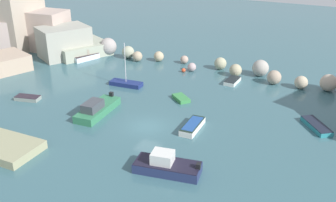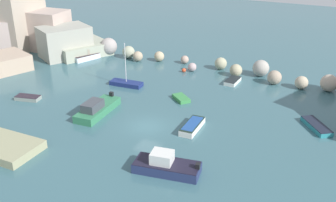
% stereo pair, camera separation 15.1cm
% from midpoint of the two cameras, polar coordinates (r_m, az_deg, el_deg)
% --- Properties ---
extents(cove_water, '(160.00, 160.00, 0.00)m').
position_cam_midpoint_polar(cove_water, '(41.23, -2.91, -3.70)').
color(cove_water, '#3A636C').
rests_on(cove_water, ground).
extents(cliff_headland_left, '(25.80, 21.63, 9.08)m').
position_cam_midpoint_polar(cliff_headland_left, '(69.52, -19.92, 8.94)').
color(cliff_headland_left, '#B8A898').
rests_on(cliff_headland_left, ground).
extents(rock_breakwater, '(41.04, 4.34, 2.76)m').
position_cam_midpoint_polar(rock_breakwater, '(56.32, 8.20, 5.06)').
color(rock_breakwater, '#A79D99').
rests_on(rock_breakwater, ground).
extents(channel_buoy, '(0.59, 0.59, 0.59)m').
position_cam_midpoint_polar(channel_buoy, '(56.43, 2.40, 4.50)').
color(channel_buoy, '#E04C28').
rests_on(channel_buoy, cove_water).
extents(moored_boat_0, '(4.42, 1.89, 5.78)m').
position_cam_midpoint_polar(moored_boat_0, '(51.81, -6.01, 2.59)').
color(moored_boat_0, navy).
rests_on(moored_boat_0, cove_water).
extents(moored_boat_1, '(1.61, 4.08, 0.70)m').
position_cam_midpoint_polar(moored_boat_1, '(40.51, 3.67, -3.68)').
color(moored_boat_1, white).
rests_on(moored_boat_1, cove_water).
extents(moored_boat_2, '(2.82, 6.67, 1.79)m').
position_cam_midpoint_polar(moored_boat_2, '(44.29, -10.23, -1.11)').
color(moored_boat_2, '#337C54').
rests_on(moored_boat_2, cove_water).
extents(moored_boat_3, '(3.46, 4.68, 1.72)m').
position_cam_midpoint_polar(moored_boat_3, '(63.37, -11.81, 6.49)').
color(moored_boat_3, white).
rests_on(moored_boat_3, cove_water).
extents(moored_boat_4, '(3.18, 1.97, 0.51)m').
position_cam_midpoint_polar(moored_boat_4, '(50.21, -19.64, 0.45)').
color(moored_boat_4, gray).
rests_on(moored_boat_4, cove_water).
extents(moored_boat_5, '(5.95, 3.19, 1.87)m').
position_cam_midpoint_polar(moored_boat_5, '(33.68, -0.15, -9.36)').
color(moored_boat_5, navy).
rests_on(moored_boat_5, cove_water).
extents(moored_boat_6, '(1.51, 3.05, 0.56)m').
position_cam_midpoint_polar(moored_boat_6, '(53.12, 9.48, 2.89)').
color(moored_boat_6, white).
rests_on(moored_boat_6, cove_water).
extents(moored_boat_7, '(3.64, 4.14, 0.52)m').
position_cam_midpoint_polar(moored_boat_7, '(43.52, 20.89, -3.43)').
color(moored_boat_7, teal).
rests_on(moored_boat_7, cove_water).
extents(moored_boat_8, '(2.77, 2.60, 0.45)m').
position_cam_midpoint_polar(moored_boat_8, '(47.24, 2.02, 0.40)').
color(moored_boat_8, '#3A8C49').
rests_on(moored_boat_8, cove_water).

